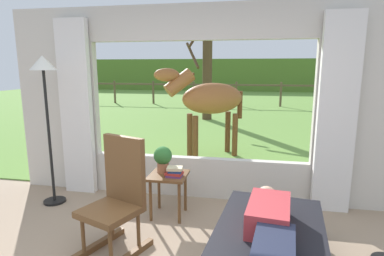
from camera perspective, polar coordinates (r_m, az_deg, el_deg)
The scene contains 14 objects.
back_wall_with_window at distance 4.17m, azimuth 1.17°, elevation 3.87°, with size 5.20×0.12×2.55m.
curtain_panel_left at distance 4.64m, azimuth -20.25°, elevation 3.29°, with size 0.44×0.10×2.40m, color silver.
curtain_panel_right at distance 4.11m, azimuth 24.77°, elevation 2.06°, with size 0.44×0.10×2.40m, color silver.
outdoor_pasture_lawn at distance 15.10m, azimuth 8.02°, elevation 4.15°, with size 36.00×21.68×0.02m, color olive.
distant_hill_ridge at distance 24.84m, azimuth 9.21°, elevation 9.49°, with size 36.00×2.00×2.40m, color #55782C.
reclining_person at distance 2.68m, azimuth 13.96°, elevation -16.98°, with size 0.41×1.44×0.22m.
rocking_chair at distance 3.15m, azimuth -13.36°, elevation -12.08°, with size 0.68×0.80×1.12m.
side_table at distance 3.79m, azimuth -4.31°, elevation -9.72°, with size 0.44×0.44×0.52m.
potted_plant at distance 3.78m, azimuth -5.31°, elevation -5.38°, with size 0.22×0.22×0.32m.
book_stack at distance 3.67m, azimuth -3.18°, elevation -7.96°, with size 0.21×0.17×0.12m.
floor_lamp_left at distance 4.33m, azimuth -25.18°, elevation 6.99°, with size 0.32×0.32×1.91m.
horse at distance 6.12m, azimuth 3.06°, elevation 5.22°, with size 1.72×1.24×1.73m.
pasture_tree at distance 10.62m, azimuth 2.60°, elevation 10.36°, with size 1.31×1.46×3.40m.
pasture_fence_line at distance 14.75m, azimuth 8.04°, elevation 6.86°, with size 16.10×0.10×1.10m.
Camera 1 is at (0.68, -1.82, 1.76)m, focal length 29.38 mm.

